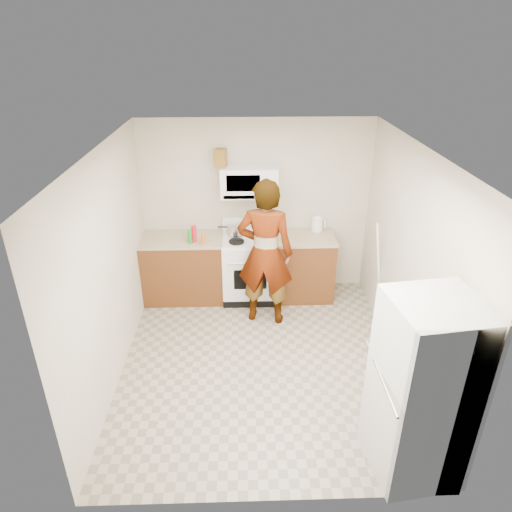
{
  "coord_description": "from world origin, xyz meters",
  "views": [
    {
      "loc": [
        -0.19,
        -4.28,
        3.51
      ],
      "look_at": [
        -0.04,
        0.55,
        1.11
      ],
      "focal_mm": 32.0,
      "sensor_mm": 36.0,
      "label": 1
    }
  ],
  "objects_px": {
    "microwave": "(249,181)",
    "saucepan": "(235,230)",
    "person": "(265,253)",
    "kettle": "(317,224)",
    "fridge": "(423,391)",
    "gas_range": "(250,266)"
  },
  "relations": [
    {
      "from": "microwave",
      "to": "kettle",
      "type": "relative_size",
      "value": 3.99
    },
    {
      "from": "fridge",
      "to": "saucepan",
      "type": "distance_m",
      "value": 3.42
    },
    {
      "from": "fridge",
      "to": "saucepan",
      "type": "relative_size",
      "value": 7.54
    },
    {
      "from": "kettle",
      "to": "saucepan",
      "type": "distance_m",
      "value": 1.17
    },
    {
      "from": "gas_range",
      "to": "saucepan",
      "type": "distance_m",
      "value": 0.57
    },
    {
      "from": "gas_range",
      "to": "person",
      "type": "xyz_separation_m",
      "value": [
        0.19,
        -0.6,
        0.49
      ]
    },
    {
      "from": "person",
      "to": "kettle",
      "type": "distance_m",
      "value": 1.13
    },
    {
      "from": "gas_range",
      "to": "microwave",
      "type": "relative_size",
      "value": 1.49
    },
    {
      "from": "gas_range",
      "to": "kettle",
      "type": "distance_m",
      "value": 1.13
    },
    {
      "from": "microwave",
      "to": "person",
      "type": "distance_m",
      "value": 1.04
    },
    {
      "from": "kettle",
      "to": "fridge",
      "type": "bearing_deg",
      "value": -96.62
    },
    {
      "from": "microwave",
      "to": "saucepan",
      "type": "relative_size",
      "value": 3.37
    },
    {
      "from": "gas_range",
      "to": "kettle",
      "type": "relative_size",
      "value": 5.93
    },
    {
      "from": "microwave",
      "to": "saucepan",
      "type": "height_order",
      "value": "microwave"
    },
    {
      "from": "person",
      "to": "fridge",
      "type": "relative_size",
      "value": 1.15
    },
    {
      "from": "person",
      "to": "kettle",
      "type": "bearing_deg",
      "value": -123.07
    },
    {
      "from": "person",
      "to": "fridge",
      "type": "bearing_deg",
      "value": 127.46
    },
    {
      "from": "microwave",
      "to": "kettle",
      "type": "distance_m",
      "value": 1.18
    },
    {
      "from": "person",
      "to": "saucepan",
      "type": "relative_size",
      "value": 8.67
    },
    {
      "from": "gas_range",
      "to": "fridge",
      "type": "distance_m",
      "value": 3.27
    },
    {
      "from": "gas_range",
      "to": "microwave",
      "type": "bearing_deg",
      "value": 90.0
    },
    {
      "from": "kettle",
      "to": "person",
      "type": "bearing_deg",
      "value": -147.6
    }
  ]
}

